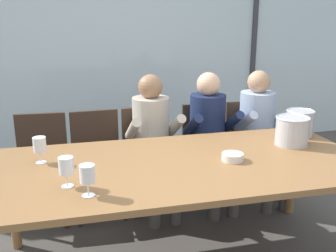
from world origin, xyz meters
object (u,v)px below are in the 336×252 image
(person_beige_jumper, at_px, (153,135))
(person_pale_blue_shirt, at_px, (261,127))
(person_navy_polo, at_px, (211,131))
(ice_bucket_primary, at_px, (292,130))
(tasting_bowl, at_px, (233,157))
(wine_glass_by_left_taster, at_px, (87,175))
(wine_glass_center_pour, at_px, (40,145))
(chair_left_of_center, at_px, (97,154))
(chair_center, at_px, (148,149))
(chair_near_curtain, at_px, (42,158))
(ice_bucket_secondary, at_px, (300,122))
(dining_table, at_px, (181,171))
(chair_right_of_center, at_px, (207,144))
(chair_near_window_right, at_px, (249,141))
(wine_glass_near_bucket, at_px, (66,167))

(person_beige_jumper, height_order, person_pale_blue_shirt, same)
(person_navy_polo, height_order, ice_bucket_primary, person_navy_polo)
(tasting_bowl, relative_size, wine_glass_by_left_taster, 0.83)
(tasting_bowl, height_order, wine_glass_center_pour, wine_glass_center_pour)
(chair_left_of_center, height_order, person_pale_blue_shirt, person_pale_blue_shirt)
(ice_bucket_primary, distance_m, tasting_bowl, 0.59)
(chair_center, distance_m, wine_glass_center_pour, 1.21)
(chair_near_curtain, xyz_separation_m, ice_bucket_secondary, (2.03, -0.61, 0.35))
(person_navy_polo, bearing_deg, ice_bucket_secondary, -45.00)
(chair_center, xyz_separation_m, tasting_bowl, (0.37, -1.04, 0.27))
(person_navy_polo, bearing_deg, wine_glass_center_pour, -159.26)
(person_pale_blue_shirt, height_order, ice_bucket_secondary, person_pale_blue_shirt)
(person_navy_polo, relative_size, ice_bucket_primary, 4.87)
(person_pale_blue_shirt, height_order, ice_bucket_primary, person_pale_blue_shirt)
(dining_table, distance_m, person_beige_jumper, 0.85)
(person_pale_blue_shirt, distance_m, ice_bucket_secondary, 0.53)
(chair_left_of_center, distance_m, ice_bucket_primary, 1.64)
(chair_near_curtain, distance_m, tasting_bowl, 1.66)
(chair_center, bearing_deg, chair_right_of_center, -4.31)
(chair_near_window_right, relative_size, tasting_bowl, 6.09)
(chair_near_curtain, distance_m, person_pale_blue_shirt, 1.96)
(dining_table, relative_size, chair_center, 2.81)
(person_navy_polo, distance_m, ice_bucket_primary, 0.81)
(dining_table, distance_m, chair_near_window_right, 1.39)
(chair_center, bearing_deg, person_navy_polo, -18.80)
(tasting_bowl, xyz_separation_m, wine_glass_near_bucket, (-1.06, -0.16, 0.09))
(dining_table, xyz_separation_m, person_pale_blue_shirt, (1.00, 0.85, -0.01))
(dining_table, relative_size, wine_glass_near_bucket, 14.20)
(chair_right_of_center, bearing_deg, chair_center, -178.31)
(dining_table, height_order, chair_near_window_right, chair_near_window_right)
(chair_near_window_right, distance_m, person_navy_polo, 0.50)
(dining_table, bearing_deg, person_navy_polo, 58.71)
(chair_near_curtain, relative_size, chair_left_of_center, 1.00)
(ice_bucket_secondary, bearing_deg, wine_glass_near_bucket, -162.80)
(dining_table, xyz_separation_m, person_navy_polo, (0.51, 0.85, -0.01))
(person_beige_jumper, bearing_deg, chair_left_of_center, 162.14)
(chair_near_curtain, xyz_separation_m, chair_right_of_center, (1.48, 0.02, 0.00))
(dining_table, xyz_separation_m, tasting_bowl, (0.34, -0.05, 0.09))
(chair_near_window_right, relative_size, wine_glass_by_left_taster, 5.05)
(chair_center, xyz_separation_m, ice_bucket_primary, (0.93, -0.83, 0.35))
(chair_right_of_center, height_order, tasting_bowl, chair_right_of_center)
(chair_center, xyz_separation_m, wine_glass_by_left_taster, (-0.58, -1.34, 0.36))
(chair_near_window_right, distance_m, person_pale_blue_shirt, 0.22)
(tasting_bowl, bearing_deg, wine_glass_near_bucket, -171.60)
(chair_right_of_center, distance_m, ice_bucket_secondary, 0.91)
(chair_right_of_center, relative_size, person_pale_blue_shirt, 0.73)
(wine_glass_by_left_taster, bearing_deg, wine_glass_near_bucket, 126.78)
(person_pale_blue_shirt, bearing_deg, chair_center, 167.34)
(chair_left_of_center, bearing_deg, wine_glass_center_pour, -120.42)
(chair_near_curtain, distance_m, ice_bucket_primary, 2.04)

